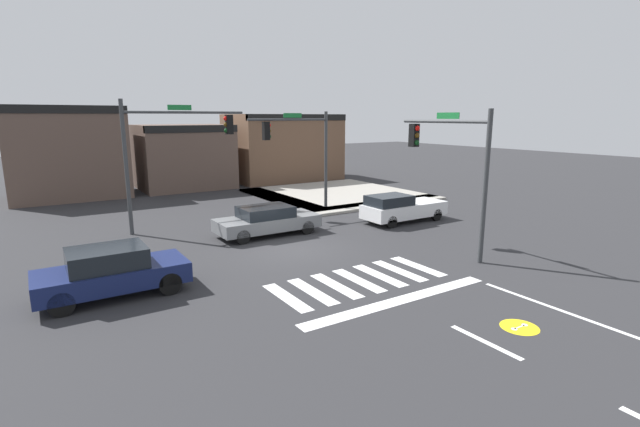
# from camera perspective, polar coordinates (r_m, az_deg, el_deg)

# --- Properties ---
(ground_plane) EXTENTS (120.00, 120.00, 0.00)m
(ground_plane) POSITION_cam_1_polar(r_m,az_deg,el_deg) (18.86, -3.55, -4.33)
(ground_plane) COLOR #2B2B2D
(crosswalk_near) EXTENTS (5.81, 2.48, 0.01)m
(crosswalk_near) POSITION_cam_1_polar(r_m,az_deg,el_deg) (15.27, 4.80, -8.30)
(crosswalk_near) COLOR silver
(crosswalk_near) RESTS_ON ground_plane
(bike_detector_marking) EXTENTS (0.97, 0.97, 0.01)m
(bike_detector_marking) POSITION_cam_1_polar(r_m,az_deg,el_deg) (13.11, 23.64, -12.86)
(bike_detector_marking) COLOR yellow
(bike_detector_marking) RESTS_ON ground_plane
(curb_corner_northeast) EXTENTS (10.00, 10.60, 0.15)m
(curb_corner_northeast) POSITION_cam_1_polar(r_m,az_deg,el_deg) (31.03, 1.67, 2.30)
(curb_corner_northeast) COLOR #9E998E
(curb_corner_northeast) RESTS_ON ground_plane
(storefront_row) EXTENTS (24.17, 5.94, 5.99)m
(storefront_row) POSITION_cam_1_polar(r_m,az_deg,el_deg) (36.41, -15.13, 7.58)
(storefront_row) COLOR brown
(storefront_row) RESTS_ON ground_plane
(traffic_signal_northeast) EXTENTS (4.85, 0.32, 5.58)m
(traffic_signal_northeast) POSITION_cam_1_polar(r_m,az_deg,el_deg) (25.32, -2.52, 8.72)
(traffic_signal_northeast) COLOR #383A3D
(traffic_signal_northeast) RESTS_ON ground_plane
(traffic_signal_northwest) EXTENTS (5.71, 0.32, 6.06)m
(traffic_signal_northwest) POSITION_cam_1_polar(r_m,az_deg,el_deg) (22.53, -17.89, 8.51)
(traffic_signal_northwest) COLOR #383A3D
(traffic_signal_northwest) RESTS_ON ground_plane
(traffic_signal_southeast) EXTENTS (0.32, 4.36, 5.57)m
(traffic_signal_southeast) POSITION_cam_1_polar(r_m,az_deg,el_deg) (18.29, 16.08, 6.89)
(traffic_signal_southeast) COLOR #383A3D
(traffic_signal_southeast) RESTS_ON ground_plane
(car_navy) EXTENTS (4.24, 1.84, 1.51)m
(car_navy) POSITION_cam_1_polar(r_m,az_deg,el_deg) (15.07, -24.59, -6.59)
(car_navy) COLOR #141E4C
(car_navy) RESTS_ON ground_plane
(car_white) EXTENTS (4.55, 1.72, 1.45)m
(car_white) POSITION_cam_1_polar(r_m,az_deg,el_deg) (23.68, 10.09, 0.70)
(car_white) COLOR white
(car_white) RESTS_ON ground_plane
(car_gray) EXTENTS (4.67, 1.91, 1.33)m
(car_gray) POSITION_cam_1_polar(r_m,az_deg,el_deg) (20.88, -6.63, -0.83)
(car_gray) COLOR slate
(car_gray) RESTS_ON ground_plane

